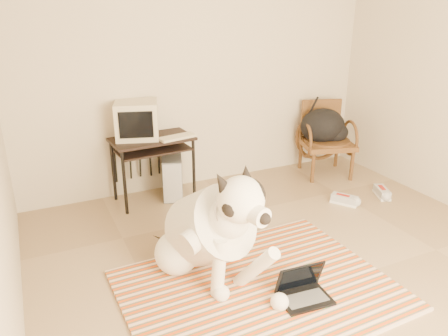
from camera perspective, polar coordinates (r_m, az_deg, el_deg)
floor at (r=3.40m, az=12.78°, el=-14.83°), size 4.50×4.50×0.00m
wall_back at (r=4.76m, az=-2.90°, el=13.61°), size 4.50×0.00×4.50m
rug at (r=3.28m, az=4.55°, el=-15.55°), size 1.93×1.50×0.02m
dog at (r=3.21m, az=-1.81°, el=-8.15°), size 0.71×1.30×1.00m
laptop at (r=3.19m, az=10.26°, el=-15.38°), size 0.37×0.28×0.25m
computer_desk at (r=4.47m, az=-9.31°, el=2.72°), size 0.84×0.51×0.67m
crt_monitor at (r=4.44m, az=-11.32°, el=6.19°), size 0.50×0.49×0.37m
desk_keyboard at (r=4.39m, az=-6.17°, el=4.02°), size 0.39×0.21×0.02m
pc_tower at (r=4.67m, az=-6.76°, el=-0.96°), size 0.34×0.51×0.45m
rattan_chair at (r=5.33m, az=13.11°, el=3.78°), size 0.70×0.69×0.86m
backpack at (r=5.27m, az=13.01°, el=5.26°), size 0.57×0.45×0.40m
sneaker_left at (r=4.67m, az=15.44°, el=-4.04°), size 0.24×0.29×0.09m
sneaker_right at (r=4.97m, az=19.93°, el=-3.03°), size 0.21×0.29×0.09m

